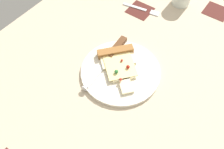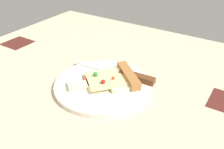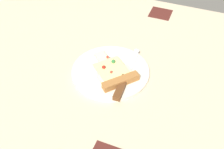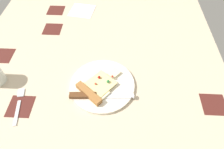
% 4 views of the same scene
% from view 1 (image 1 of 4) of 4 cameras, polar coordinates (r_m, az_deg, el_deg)
% --- Properties ---
extents(ground_plane, '(1.12, 1.12, 0.03)m').
position_cam_1_polar(ground_plane, '(0.77, 9.52, -1.59)').
color(ground_plane, '#C6B293').
rests_on(ground_plane, ground).
extents(plate, '(0.26, 0.26, 0.01)m').
position_cam_1_polar(plate, '(0.76, 2.08, 0.77)').
color(plate, silver).
rests_on(plate, ground_plane).
extents(pizza_slice, '(0.18, 0.17, 0.03)m').
position_cam_1_polar(pizza_slice, '(0.76, 1.62, 2.93)').
color(pizza_slice, beige).
rests_on(pizza_slice, plate).
extents(knife, '(0.03, 0.24, 0.02)m').
position_cam_1_polar(knife, '(0.78, -0.61, 4.38)').
color(knife, silver).
rests_on(knife, plate).
extents(fork, '(0.15, 0.04, 0.01)m').
position_cam_1_polar(fork, '(0.97, 7.54, 15.47)').
color(fork, silver).
rests_on(fork, ground_plane).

